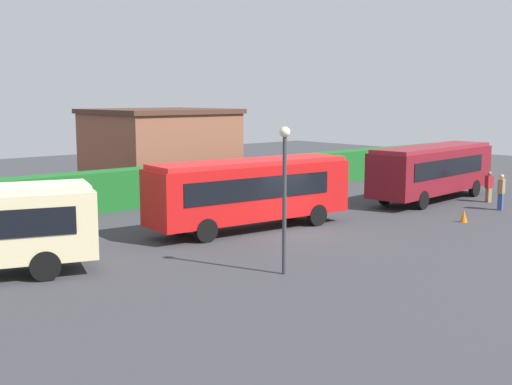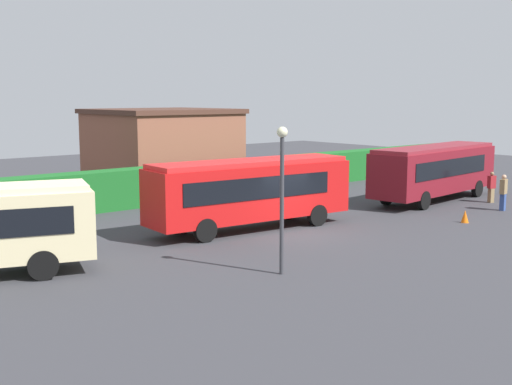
{
  "view_description": "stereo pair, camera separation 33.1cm",
  "coord_description": "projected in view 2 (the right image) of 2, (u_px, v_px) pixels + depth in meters",
  "views": [
    {
      "loc": [
        -20.0,
        -20.14,
        5.96
      ],
      "look_at": [
        -0.73,
        1.78,
        1.69
      ],
      "focal_mm": 46.36,
      "sensor_mm": 36.0,
      "label": 1
    },
    {
      "loc": [
        -19.75,
        -20.36,
        5.96
      ],
      "look_at": [
        -0.73,
        1.78,
        1.69
      ],
      "focal_mm": 46.36,
      "sensor_mm": 36.0,
      "label": 2
    }
  ],
  "objects": [
    {
      "name": "bus_maroon",
      "position": [
        435.0,
        169.0,
        37.67
      ],
      "size": [
        10.34,
        3.44,
        3.15
      ],
      "rotation": [
        0.0,
        0.0,
        0.1
      ],
      "color": "maroon",
      "rests_on": "ground_plane"
    },
    {
      "name": "hedge_row",
      "position": [
        160.0,
        185.0,
        36.86
      ],
      "size": [
        55.07,
        1.48,
        2.08
      ],
      "primitive_type": "cube",
      "color": "#1B6223",
      "rests_on": "ground_plane"
    },
    {
      "name": "person_center",
      "position": [
        503.0,
        192.0,
        34.54
      ],
      "size": [
        0.54,
        0.35,
        1.9
      ],
      "rotation": [
        0.0,
        0.0,
        4.91
      ],
      "color": "#334C8C",
      "rests_on": "ground_plane"
    },
    {
      "name": "bus_red",
      "position": [
        251.0,
        190.0,
        29.49
      ],
      "size": [
        9.97,
        3.29,
        3.15
      ],
      "rotation": [
        0.0,
        0.0,
        -0.1
      ],
      "color": "red",
      "rests_on": "ground_plane"
    },
    {
      "name": "ground_plane",
      "position": [
        295.0,
        234.0,
        28.88
      ],
      "size": [
        86.15,
        86.15,
        0.0
      ],
      "primitive_type": "plane",
      "color": "#38383D"
    },
    {
      "name": "lamppost",
      "position": [
        282.0,
        182.0,
        21.85
      ],
      "size": [
        0.36,
        0.36,
        4.97
      ],
      "color": "#38383D",
      "rests_on": "ground_plane"
    },
    {
      "name": "traffic_cone",
      "position": [
        465.0,
        216.0,
        31.32
      ],
      "size": [
        0.36,
        0.36,
        0.6
      ],
      "primitive_type": "cone",
      "color": "orange",
      "rests_on": "ground_plane"
    },
    {
      "name": "person_right",
      "position": [
        491.0,
        186.0,
        37.14
      ],
      "size": [
        0.48,
        0.35,
        1.75
      ],
      "rotation": [
        0.0,
        0.0,
        1.36
      ],
      "color": "olive",
      "rests_on": "ground_plane"
    },
    {
      "name": "depot_building",
      "position": [
        162.0,
        148.0,
        43.38
      ],
      "size": [
        8.4,
        7.78,
        5.13
      ],
      "color": "brown",
      "rests_on": "ground_plane"
    }
  ]
}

